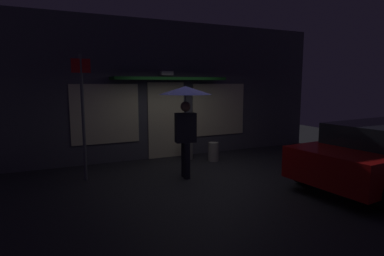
{
  "coord_description": "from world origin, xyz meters",
  "views": [
    {
      "loc": [
        -3.23,
        -6.53,
        2.17
      ],
      "look_at": [
        -0.16,
        0.05,
        1.15
      ],
      "focal_mm": 29.9,
      "sensor_mm": 36.0,
      "label": 1
    }
  ],
  "objects_px": {
    "sidewalk_bollard_2": "(213,152)",
    "person_with_umbrella": "(185,105)",
    "street_sign_post": "(83,111)",
    "sidewalk_bollard": "(189,147)"
  },
  "relations": [
    {
      "from": "sidewalk_bollard_2",
      "to": "person_with_umbrella",
      "type": "bearing_deg",
      "value": -140.26
    },
    {
      "from": "person_with_umbrella",
      "to": "street_sign_post",
      "type": "bearing_deg",
      "value": -12.78
    },
    {
      "from": "sidewalk_bollard",
      "to": "sidewalk_bollard_2",
      "type": "xyz_separation_m",
      "value": [
        0.53,
        -0.5,
        -0.08
      ]
    },
    {
      "from": "street_sign_post",
      "to": "sidewalk_bollard",
      "type": "height_order",
      "value": "street_sign_post"
    },
    {
      "from": "person_with_umbrella",
      "to": "street_sign_post",
      "type": "height_order",
      "value": "street_sign_post"
    },
    {
      "from": "street_sign_post",
      "to": "sidewalk_bollard",
      "type": "relative_size",
      "value": 4.08
    },
    {
      "from": "person_with_umbrella",
      "to": "sidewalk_bollard",
      "type": "bearing_deg",
      "value": -109.92
    },
    {
      "from": "person_with_umbrella",
      "to": "sidewalk_bollard_2",
      "type": "distance_m",
      "value": 2.25
    },
    {
      "from": "street_sign_post",
      "to": "sidewalk_bollard",
      "type": "bearing_deg",
      "value": 16.43
    },
    {
      "from": "person_with_umbrella",
      "to": "street_sign_post",
      "type": "xyz_separation_m",
      "value": [
        -2.13,
        0.75,
        -0.11
      ]
    }
  ]
}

